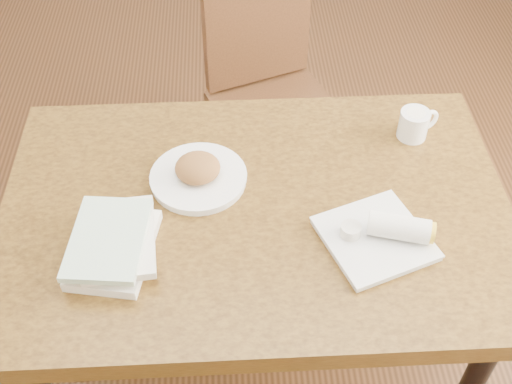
{
  "coord_description": "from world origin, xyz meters",
  "views": [
    {
      "loc": [
        -0.06,
        -1.11,
        1.96
      ],
      "look_at": [
        0.0,
        0.0,
        0.8
      ],
      "focal_mm": 45.0,
      "sensor_mm": 36.0,
      "label": 1
    }
  ],
  "objects_px": {
    "plate_scone": "(198,174)",
    "coffee_mug": "(415,123)",
    "chair_far": "(269,84)",
    "table": "(256,225)",
    "plate_burrito": "(383,235)",
    "book_stack": "(114,243)"
  },
  "relations": [
    {
      "from": "plate_scone",
      "to": "coffee_mug",
      "type": "relative_size",
      "value": 2.13
    },
    {
      "from": "chair_far",
      "to": "coffee_mug",
      "type": "xyz_separation_m",
      "value": [
        0.37,
        -0.53,
        0.25
      ]
    },
    {
      "from": "table",
      "to": "chair_far",
      "type": "relative_size",
      "value": 1.37
    },
    {
      "from": "plate_scone",
      "to": "plate_burrito",
      "type": "height_order",
      "value": "plate_scone"
    },
    {
      "from": "chair_far",
      "to": "plate_burrito",
      "type": "distance_m",
      "value": 0.97
    },
    {
      "from": "table",
      "to": "book_stack",
      "type": "xyz_separation_m",
      "value": [
        -0.34,
        -0.13,
        0.11
      ]
    },
    {
      "from": "table",
      "to": "book_stack",
      "type": "height_order",
      "value": "book_stack"
    },
    {
      "from": "table",
      "to": "plate_scone",
      "type": "xyz_separation_m",
      "value": [
        -0.15,
        0.1,
        0.1
      ]
    },
    {
      "from": "coffee_mug",
      "to": "plate_scone",
      "type": "bearing_deg",
      "value": -165.84
    },
    {
      "from": "plate_burrito",
      "to": "plate_scone",
      "type": "bearing_deg",
      "value": 152.83
    },
    {
      "from": "plate_scone",
      "to": "coffee_mug",
      "type": "xyz_separation_m",
      "value": [
        0.61,
        0.15,
        0.02
      ]
    },
    {
      "from": "plate_scone",
      "to": "book_stack",
      "type": "bearing_deg",
      "value": -130.41
    },
    {
      "from": "plate_burrito",
      "to": "coffee_mug",
      "type": "bearing_deg",
      "value": 67.19
    },
    {
      "from": "table",
      "to": "plate_scone",
      "type": "bearing_deg",
      "value": 146.94
    },
    {
      "from": "chair_far",
      "to": "book_stack",
      "type": "distance_m",
      "value": 1.04
    },
    {
      "from": "book_stack",
      "to": "plate_burrito",
      "type": "bearing_deg",
      "value": 0.07
    },
    {
      "from": "chair_far",
      "to": "book_stack",
      "type": "relative_size",
      "value": 3.41
    },
    {
      "from": "plate_burrito",
      "to": "chair_far",
      "type": "bearing_deg",
      "value": 102.93
    },
    {
      "from": "coffee_mug",
      "to": "plate_burrito",
      "type": "distance_m",
      "value": 0.41
    },
    {
      "from": "table",
      "to": "plate_burrito",
      "type": "distance_m",
      "value": 0.34
    },
    {
      "from": "chair_far",
      "to": "plate_burrito",
      "type": "relative_size",
      "value": 3.13
    },
    {
      "from": "book_stack",
      "to": "table",
      "type": "bearing_deg",
      "value": 21.33
    }
  ]
}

